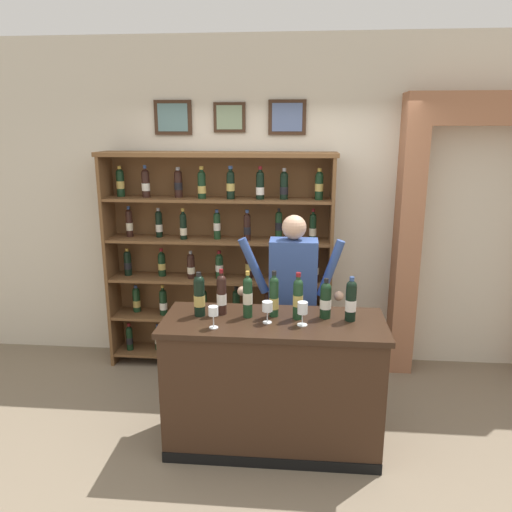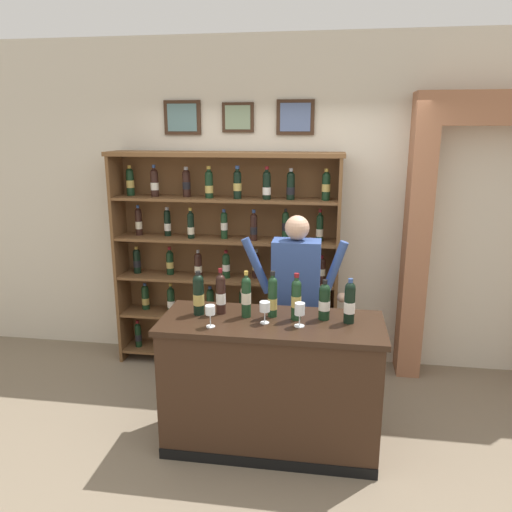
{
  "view_description": "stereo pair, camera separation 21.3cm",
  "coord_description": "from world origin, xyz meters",
  "px_view_note": "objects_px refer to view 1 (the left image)",
  "views": [
    {
      "loc": [
        0.25,
        -3.23,
        2.28
      ],
      "look_at": [
        -0.06,
        0.23,
        1.38
      ],
      "focal_mm": 34.67,
      "sensor_mm": 36.0,
      "label": 1
    },
    {
      "loc": [
        0.46,
        -3.2,
        2.28
      ],
      "look_at": [
        -0.06,
        0.23,
        1.38
      ],
      "focal_mm": 34.67,
      "sensor_mm": 36.0,
      "label": 2
    }
  ],
  "objects_px": {
    "wine_shelf": "(219,255)",
    "tasting_bottle_riserva": "(199,295)",
    "wine_glass_center": "(267,308)",
    "wine_glass_left": "(213,312)",
    "tasting_counter": "(273,383)",
    "tasting_bottle_prosecco": "(298,297)",
    "tasting_bottle_brunello": "(326,300)",
    "tasting_bottle_vin_santo": "(248,296)",
    "tasting_bottle_grappa": "(274,296)",
    "tasting_bottle_rosso": "(222,294)",
    "wine_glass_right": "(303,309)",
    "tasting_bottle_bianco": "(351,300)",
    "shopkeeper": "(293,290)"
  },
  "relations": [
    {
      "from": "wine_shelf",
      "to": "tasting_bottle_brunello",
      "type": "relative_size",
      "value": 7.53
    },
    {
      "from": "tasting_bottle_prosecco",
      "to": "wine_glass_left",
      "type": "height_order",
      "value": "tasting_bottle_prosecco"
    },
    {
      "from": "tasting_counter",
      "to": "tasting_bottle_vin_santo",
      "type": "xyz_separation_m",
      "value": [
        -0.19,
        0.05,
        0.65
      ]
    },
    {
      "from": "shopkeeper",
      "to": "tasting_bottle_riserva",
      "type": "relative_size",
      "value": 5.0
    },
    {
      "from": "tasting_counter",
      "to": "shopkeeper",
      "type": "height_order",
      "value": "shopkeeper"
    },
    {
      "from": "tasting_bottle_riserva",
      "to": "wine_glass_left",
      "type": "height_order",
      "value": "tasting_bottle_riserva"
    },
    {
      "from": "tasting_bottle_vin_santo",
      "to": "wine_glass_left",
      "type": "bearing_deg",
      "value": -133.27
    },
    {
      "from": "tasting_counter",
      "to": "tasting_bottle_prosecco",
      "type": "height_order",
      "value": "tasting_bottle_prosecco"
    },
    {
      "from": "tasting_bottle_rosso",
      "to": "tasting_bottle_brunello",
      "type": "distance_m",
      "value": 0.74
    },
    {
      "from": "tasting_bottle_vin_santo",
      "to": "tasting_bottle_grappa",
      "type": "distance_m",
      "value": 0.19
    },
    {
      "from": "wine_glass_center",
      "to": "wine_glass_left",
      "type": "distance_m",
      "value": 0.37
    },
    {
      "from": "tasting_bottle_grappa",
      "to": "tasting_bottle_rosso",
      "type": "bearing_deg",
      "value": 178.66
    },
    {
      "from": "tasting_bottle_rosso",
      "to": "wine_glass_right",
      "type": "relative_size",
      "value": 2.02
    },
    {
      "from": "tasting_bottle_grappa",
      "to": "shopkeeper",
      "type": "bearing_deg",
      "value": 77.01
    },
    {
      "from": "tasting_bottle_grappa",
      "to": "tasting_bottle_bianco",
      "type": "distance_m",
      "value": 0.54
    },
    {
      "from": "tasting_counter",
      "to": "tasting_bottle_riserva",
      "type": "xyz_separation_m",
      "value": [
        -0.53,
        0.05,
        0.64
      ]
    },
    {
      "from": "tasting_bottle_rosso",
      "to": "tasting_bottle_bianco",
      "type": "distance_m",
      "value": 0.91
    },
    {
      "from": "tasting_bottle_riserva",
      "to": "tasting_bottle_brunello",
      "type": "bearing_deg",
      "value": 2.36
    },
    {
      "from": "tasting_bottle_riserva",
      "to": "tasting_bottle_bianco",
      "type": "height_order",
      "value": "tasting_bottle_riserva"
    },
    {
      "from": "tasting_bottle_vin_santo",
      "to": "wine_glass_right",
      "type": "bearing_deg",
      "value": -17.49
    },
    {
      "from": "tasting_counter",
      "to": "tasting_bottle_bianco",
      "type": "distance_m",
      "value": 0.83
    },
    {
      "from": "wine_glass_left",
      "to": "wine_shelf",
      "type": "bearing_deg",
      "value": 97.75
    },
    {
      "from": "tasting_bottle_rosso",
      "to": "tasting_bottle_grappa",
      "type": "xyz_separation_m",
      "value": [
        0.38,
        -0.01,
        -0.0
      ]
    },
    {
      "from": "tasting_counter",
      "to": "tasting_bottle_riserva",
      "type": "bearing_deg",
      "value": 174.91
    },
    {
      "from": "shopkeeper",
      "to": "tasting_bottle_riserva",
      "type": "height_order",
      "value": "shopkeeper"
    },
    {
      "from": "tasting_bottle_rosso",
      "to": "tasting_bottle_grappa",
      "type": "bearing_deg",
      "value": -1.34
    },
    {
      "from": "wine_shelf",
      "to": "tasting_bottle_riserva",
      "type": "height_order",
      "value": "wine_shelf"
    },
    {
      "from": "tasting_bottle_riserva",
      "to": "wine_glass_left",
      "type": "bearing_deg",
      "value": -57.75
    },
    {
      "from": "tasting_bottle_vin_santo",
      "to": "wine_glass_left",
      "type": "xyz_separation_m",
      "value": [
        -0.21,
        -0.22,
        -0.04
      ]
    },
    {
      "from": "tasting_bottle_riserva",
      "to": "tasting_bottle_prosecco",
      "type": "height_order",
      "value": "tasting_bottle_prosecco"
    },
    {
      "from": "tasting_counter",
      "to": "wine_glass_left",
      "type": "bearing_deg",
      "value": -156.53
    },
    {
      "from": "tasting_bottle_brunello",
      "to": "wine_glass_center",
      "type": "xyz_separation_m",
      "value": [
        -0.4,
        -0.13,
        -0.02
      ]
    },
    {
      "from": "tasting_bottle_riserva",
      "to": "wine_glass_center",
      "type": "xyz_separation_m",
      "value": [
        0.49,
        -0.1,
        -0.04
      ]
    },
    {
      "from": "wine_shelf",
      "to": "tasting_bottle_riserva",
      "type": "xyz_separation_m",
      "value": [
        0.06,
        -1.23,
        0.03
      ]
    },
    {
      "from": "tasting_bottle_prosecco",
      "to": "tasting_bottle_brunello",
      "type": "xyz_separation_m",
      "value": [
        0.19,
        0.04,
        -0.02
      ]
    },
    {
      "from": "tasting_counter",
      "to": "tasting_bottle_brunello",
      "type": "xyz_separation_m",
      "value": [
        0.36,
        0.08,
        0.62
      ]
    },
    {
      "from": "wine_glass_center",
      "to": "wine_glass_right",
      "type": "height_order",
      "value": "wine_glass_right"
    },
    {
      "from": "tasting_bottle_vin_santo",
      "to": "wine_glass_center",
      "type": "xyz_separation_m",
      "value": [
        0.15,
        -0.1,
        -0.05
      ]
    },
    {
      "from": "shopkeeper",
      "to": "wine_glass_right",
      "type": "xyz_separation_m",
      "value": [
        0.08,
        -0.7,
        0.1
      ]
    },
    {
      "from": "wine_glass_center",
      "to": "wine_glass_left",
      "type": "xyz_separation_m",
      "value": [
        -0.35,
        -0.12,
        0.0
      ]
    },
    {
      "from": "wine_shelf",
      "to": "wine_glass_center",
      "type": "xyz_separation_m",
      "value": [
        0.55,
        -1.33,
        -0.02
      ]
    },
    {
      "from": "tasting_counter",
      "to": "shopkeeper",
      "type": "relative_size",
      "value": 0.97
    },
    {
      "from": "wine_shelf",
      "to": "tasting_bottle_prosecco",
      "type": "relative_size",
      "value": 6.44
    },
    {
      "from": "tasting_bottle_vin_santo",
      "to": "tasting_bottle_brunello",
      "type": "bearing_deg",
      "value": 3.66
    },
    {
      "from": "tasting_bottle_rosso",
      "to": "wine_glass_center",
      "type": "relative_size",
      "value": 2.18
    },
    {
      "from": "tasting_bottle_riserva",
      "to": "tasting_bottle_vin_santo",
      "type": "relative_size",
      "value": 0.95
    },
    {
      "from": "shopkeeper",
      "to": "tasting_bottle_bianco",
      "type": "height_order",
      "value": "shopkeeper"
    },
    {
      "from": "tasting_bottle_rosso",
      "to": "shopkeeper",
      "type": "bearing_deg",
      "value": 47.02
    },
    {
      "from": "tasting_bottle_riserva",
      "to": "wine_glass_left",
      "type": "xyz_separation_m",
      "value": [
        0.14,
        -0.22,
        -0.04
      ]
    },
    {
      "from": "wine_glass_center",
      "to": "wine_glass_right",
      "type": "relative_size",
      "value": 0.93
    }
  ]
}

